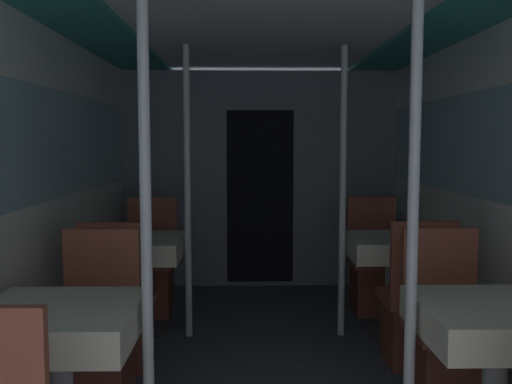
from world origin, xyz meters
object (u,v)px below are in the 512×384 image
object	(u,v)px
support_pole_right_0	(413,230)
dining_table_right_1	(393,252)
chair_left_far_0	(96,356)
chair_left_far_1	(150,278)
chair_left_near_1	(120,322)
support_pole_right_1	(343,193)
dining_table_right_0	(497,330)
chair_right_far_1	(374,277)
chair_right_far_0	(447,354)
chair_right_near_1	(415,320)
support_pole_left_0	(146,231)
support_pole_left_1	(188,193)
dining_table_left_0	(59,333)
dining_table_left_1	(136,253)

from	to	relation	value
support_pole_right_0	dining_table_right_1	size ratio (longest dim) A/B	2.88
chair_left_far_0	chair_left_far_1	size ratio (longest dim) A/B	1.00
support_pole_right_0	chair_left_near_1	bearing A→B (deg)	142.42
chair_left_far_0	chair_left_near_1	world-z (taller)	same
chair_left_near_1	support_pole_right_1	xyz separation A→B (m)	(1.48, 0.57, 0.75)
support_pole_right_0	dining_table_right_0	bearing A→B (deg)	-0.00
support_pole_right_0	chair_right_far_1	distance (m)	2.41
chair_left_near_1	chair_left_far_1	size ratio (longest dim) A/B	1.00
chair_right_far_0	chair_right_near_1	xyz separation A→B (m)	(0.00, 0.57, 0.00)
chair_left_far_1	support_pole_right_1	xyz separation A→B (m)	(1.48, -0.57, 0.75)
support_pole_left_0	support_pole_right_1	distance (m)	2.03
support_pole_left_0	chair_right_far_0	bearing A→B (deg)	20.96
support_pole_left_0	support_pole_left_1	size ratio (longest dim) A/B	1.00
chair_left_far_0	chair_left_near_1	size ratio (longest dim) A/B	1.00
support_pole_left_0	chair_right_near_1	size ratio (longest dim) A/B	2.22
support_pole_left_0	chair_right_near_1	distance (m)	2.01
chair_left_near_1	dining_table_right_0	xyz separation A→B (m)	(1.84, -1.14, 0.32)
chair_left_near_1	chair_right_near_1	world-z (taller)	same
support_pole_left_0	dining_table_left_0	bearing A→B (deg)	-180.00
dining_table_right_0	chair_right_near_1	world-z (taller)	chair_right_near_1
dining_table_left_1	support_pole_right_1	distance (m)	1.54
dining_table_right_0	chair_right_near_1	xyz separation A→B (m)	(-0.00, 1.14, -0.32)
dining_table_left_1	support_pole_left_1	size ratio (longest dim) A/B	0.35
dining_table_left_0	chair_left_far_1	world-z (taller)	chair_left_far_1
chair_left_far_1	chair_right_far_1	distance (m)	1.84
chair_left_near_1	chair_right_near_1	bearing A→B (deg)	0.00
support_pole_left_0	chair_right_far_0	xyz separation A→B (m)	(1.48, 0.57, -0.75)
dining_table_left_0	support_pole_left_1	size ratio (longest dim) A/B	0.35
chair_left_far_1	chair_right_near_1	world-z (taller)	same
dining_table_right_1	dining_table_left_0	bearing A→B (deg)	-137.33
dining_table_left_0	chair_left_far_1	size ratio (longest dim) A/B	0.77
dining_table_left_1	chair_right_far_0	distance (m)	2.19
chair_left_near_1	support_pole_right_1	size ratio (longest dim) A/B	0.45
chair_right_far_0	support_pole_left_1	bearing A→B (deg)	-37.58
chair_left_near_1	chair_right_near_1	distance (m)	1.84
dining_table_right_0	dining_table_right_1	xyz separation A→B (m)	(0.00, 1.70, 0.00)
dining_table_left_1	chair_left_near_1	size ratio (longest dim) A/B	0.77
dining_table_right_0	support_pole_right_0	bearing A→B (deg)	180.00
chair_right_far_1	dining_table_right_0	bearing A→B (deg)	90.00
support_pole_left_0	dining_table_right_0	size ratio (longest dim) A/B	2.88
chair_left_near_1	chair_right_far_1	world-z (taller)	same
support_pole_left_1	support_pole_right_0	world-z (taller)	same
support_pole_left_1	support_pole_right_0	bearing A→B (deg)	-56.97
chair_right_near_1	chair_left_far_0	bearing A→B (deg)	-162.82
support_pole_right_1	chair_left_far_0	bearing A→B (deg)	-142.42
dining_table_left_1	support_pole_left_1	xyz separation A→B (m)	(0.37, 0.00, 0.43)
support_pole_right_1	support_pole_right_0	bearing A→B (deg)	-90.00
support_pole_right_0	dining_table_right_1	bearing A→B (deg)	77.74
dining_table_left_0	support_pole_right_1	bearing A→B (deg)	49.06
chair_right_far_1	dining_table_left_1	bearing A→B (deg)	17.03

